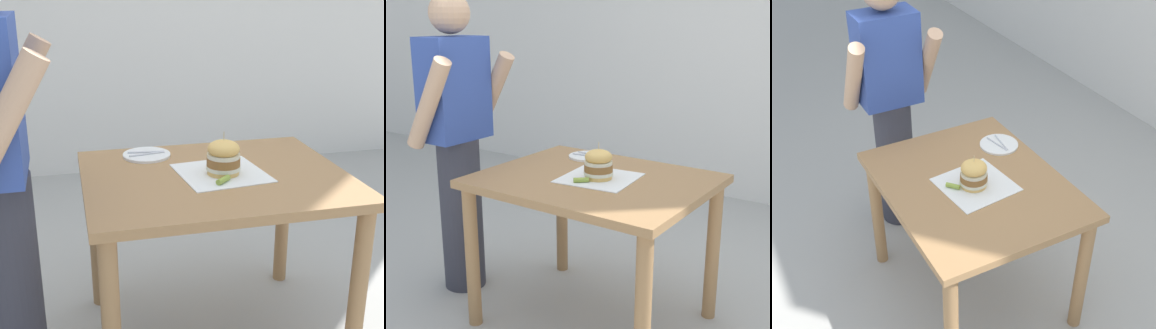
# 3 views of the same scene
# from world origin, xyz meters

# --- Properties ---
(ground_plane) EXTENTS (80.00, 80.00, 0.00)m
(ground_plane) POSITION_xyz_m (0.00, 0.00, 0.00)
(ground_plane) COLOR #ADAAA3
(patio_table) EXTENTS (0.89, 1.10, 0.79)m
(patio_table) POSITION_xyz_m (0.00, 0.00, 0.66)
(patio_table) COLOR #9E7247
(patio_table) RESTS_ON ground
(serving_paper) EXTENTS (0.39, 0.39, 0.00)m
(serving_paper) POSITION_xyz_m (-0.00, -0.03, 0.80)
(serving_paper) COLOR white
(serving_paper) RESTS_ON patio_table
(sandwich) EXTENTS (0.14, 0.14, 0.18)m
(sandwich) POSITION_xyz_m (-0.01, -0.03, 0.87)
(sandwich) COLOR #E5B25B
(sandwich) RESTS_ON serving_paper
(pickle_spear) EXTENTS (0.07, 0.07, 0.02)m
(pickle_spear) POSITION_xyz_m (-0.12, 0.00, 0.81)
(pickle_spear) COLOR #8EA83D
(pickle_spear) RESTS_ON serving_paper
(side_plate_with_forks) EXTENTS (0.22, 0.22, 0.02)m
(side_plate_with_forks) POSITION_xyz_m (0.30, 0.24, 0.80)
(side_plate_with_forks) COLOR white
(side_plate_with_forks) RESTS_ON patio_table
(diner_across_table) EXTENTS (0.55, 0.35, 1.69)m
(diner_across_table) POSITION_xyz_m (-0.11, 0.85, 0.88)
(diner_across_table) COLOR #33333D
(diner_across_table) RESTS_ON ground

